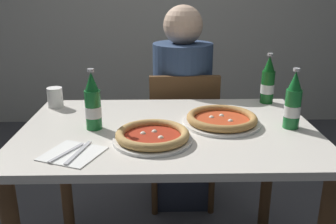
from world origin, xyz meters
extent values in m
cube|color=silver|center=(0.00, 0.00, 0.73)|extent=(1.20, 0.80, 0.03)
cylinder|color=brown|center=(-0.54, 0.34, 0.36)|extent=(0.06, 0.06, 0.72)
cylinder|color=brown|center=(0.54, 0.34, 0.36)|extent=(0.06, 0.06, 0.72)
cube|color=brown|center=(0.10, 0.68, 0.43)|extent=(0.41, 0.41, 0.04)
cube|color=brown|center=(0.10, 0.50, 0.65)|extent=(0.38, 0.04, 0.40)
cylinder|color=brown|center=(0.26, 0.85, 0.21)|extent=(0.04, 0.04, 0.41)
cylinder|color=brown|center=(-0.08, 0.85, 0.21)|extent=(0.04, 0.04, 0.41)
cylinder|color=brown|center=(0.27, 0.51, 0.21)|extent=(0.04, 0.04, 0.41)
cylinder|color=brown|center=(-0.07, 0.51, 0.21)|extent=(0.04, 0.04, 0.41)
cube|color=#2D3342|center=(0.10, 0.66, 0.23)|extent=(0.32, 0.28, 0.45)
cylinder|color=#33476B|center=(0.10, 0.66, 0.73)|extent=(0.34, 0.34, 0.55)
sphere|color=beige|center=(0.10, 0.66, 1.10)|extent=(0.22, 0.22, 0.22)
cylinder|color=white|center=(0.22, 0.03, 0.76)|extent=(0.32, 0.32, 0.01)
cylinder|color=#CC4723|center=(0.22, 0.03, 0.77)|extent=(0.23, 0.23, 0.01)
torus|color=#B78447|center=(0.22, 0.03, 0.78)|extent=(0.29, 0.29, 0.03)
sphere|color=silver|center=(0.18, 0.06, 0.77)|extent=(0.02, 0.02, 0.02)
sphere|color=silver|center=(0.26, 0.01, 0.77)|extent=(0.02, 0.02, 0.02)
sphere|color=silver|center=(0.23, 0.08, 0.77)|extent=(0.02, 0.02, 0.02)
cylinder|color=white|center=(-0.06, -0.14, 0.76)|extent=(0.30, 0.30, 0.01)
cylinder|color=#AD2D19|center=(-0.06, -0.14, 0.77)|extent=(0.21, 0.21, 0.01)
torus|color=tan|center=(-0.06, -0.14, 0.78)|extent=(0.28, 0.28, 0.03)
sphere|color=silver|center=(-0.10, -0.12, 0.77)|extent=(0.02, 0.02, 0.02)
sphere|color=silver|center=(-0.03, -0.16, 0.77)|extent=(0.02, 0.02, 0.02)
sphere|color=silver|center=(-0.06, -0.10, 0.77)|extent=(0.02, 0.02, 0.02)
cylinder|color=#14591E|center=(0.50, 0.34, 0.83)|extent=(0.06, 0.06, 0.16)
cone|color=#14591E|center=(0.50, 0.34, 0.95)|extent=(0.05, 0.05, 0.07)
cylinder|color=#B7B7BC|center=(0.50, 0.34, 0.99)|extent=(0.03, 0.03, 0.01)
cylinder|color=white|center=(0.50, 0.34, 0.82)|extent=(0.07, 0.07, 0.04)
cylinder|color=#196B2D|center=(-0.30, -0.01, 0.83)|extent=(0.06, 0.06, 0.16)
cone|color=#196B2D|center=(-0.30, -0.01, 0.95)|extent=(0.05, 0.05, 0.07)
cylinder|color=#B7B7BC|center=(-0.30, -0.01, 0.99)|extent=(0.03, 0.03, 0.01)
cylinder|color=white|center=(-0.30, -0.01, 0.82)|extent=(0.07, 0.07, 0.04)
cylinder|color=#196B2D|center=(0.50, -0.01, 0.83)|extent=(0.06, 0.06, 0.16)
cone|color=#196B2D|center=(0.50, -0.01, 0.95)|extent=(0.05, 0.05, 0.07)
cylinder|color=#B7B7BC|center=(0.50, -0.01, 0.99)|extent=(0.03, 0.03, 0.01)
cylinder|color=white|center=(0.50, -0.01, 0.82)|extent=(0.07, 0.07, 0.04)
cube|color=white|center=(-0.33, -0.25, 0.75)|extent=(0.24, 0.24, 0.00)
cube|color=silver|center=(-0.31, -0.25, 0.76)|extent=(0.06, 0.19, 0.00)
cube|color=silver|center=(-0.35, -0.25, 0.76)|extent=(0.09, 0.16, 0.00)
cylinder|color=white|center=(-0.53, 0.29, 0.80)|extent=(0.07, 0.07, 0.09)
camera|label=1|loc=(-0.03, -1.41, 1.29)|focal=39.37mm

